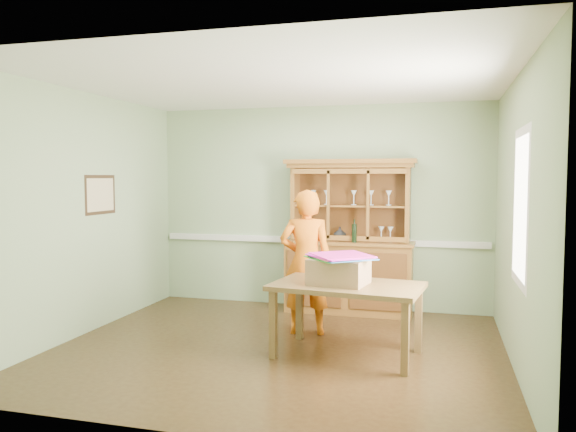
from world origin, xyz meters
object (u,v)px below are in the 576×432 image
(china_hutch, at_px, (349,258))
(cardboard_box, at_px, (339,271))
(dining_table, at_px, (347,292))
(person, at_px, (306,262))

(china_hutch, bearing_deg, cardboard_box, -84.16)
(dining_table, relative_size, person, 0.94)
(cardboard_box, xyz_separation_m, person, (-0.49, 0.70, -0.03))
(china_hutch, height_order, cardboard_box, china_hutch)
(cardboard_box, relative_size, person, 0.33)
(china_hutch, xyz_separation_m, cardboard_box, (0.19, -1.82, 0.14))
(person, bearing_deg, cardboard_box, 114.03)
(dining_table, bearing_deg, cardboard_box, -154.93)
(cardboard_box, height_order, person, person)
(cardboard_box, distance_m, person, 0.85)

